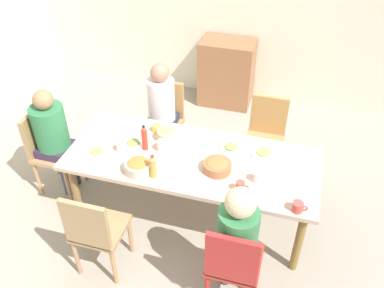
% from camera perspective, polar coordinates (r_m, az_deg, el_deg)
% --- Properties ---
extents(ground_plane, '(6.94, 6.94, 0.00)m').
position_cam_1_polar(ground_plane, '(4.15, -0.00, -9.59)').
color(ground_plane, gray).
extents(wall_back, '(6.02, 0.12, 2.60)m').
position_cam_1_polar(wall_back, '(5.51, 7.58, 18.83)').
color(wall_back, beige).
rests_on(wall_back, ground_plane).
extents(dining_table, '(2.25, 0.93, 0.72)m').
position_cam_1_polar(dining_table, '(3.70, -0.00, -2.70)').
color(dining_table, '#C9AB96').
rests_on(dining_table, ground_plane).
extents(chair_0, '(0.40, 0.40, 0.90)m').
position_cam_1_polar(chair_0, '(4.36, -19.33, -0.40)').
color(chair_0, tan).
rests_on(chair_0, ground_plane).
extents(person_0, '(0.32, 0.32, 1.17)m').
position_cam_1_polar(person_0, '(4.20, -18.84, 1.51)').
color(person_0, '#2E3953').
rests_on(person_0, ground_plane).
extents(chair_1, '(0.40, 0.40, 0.90)m').
position_cam_1_polar(chair_1, '(3.16, 5.75, -16.13)').
color(chair_1, '#AD3320').
rests_on(chair_1, ground_plane).
extents(person_1, '(0.30, 0.30, 1.17)m').
position_cam_1_polar(person_1, '(3.06, 6.33, -12.58)').
color(person_1, '#443846').
rests_on(person_1, ground_plane).
extents(chair_2, '(0.40, 0.40, 0.90)m').
position_cam_1_polar(chair_2, '(4.37, 10.22, 1.46)').
color(chair_2, tan).
rests_on(chair_2, ground_plane).
extents(chair_3, '(0.40, 0.40, 0.90)m').
position_cam_1_polar(chair_3, '(3.43, -13.36, -11.53)').
color(chair_3, '#AD7F55').
rests_on(chair_3, ground_plane).
extents(chair_4, '(0.40, 0.40, 0.90)m').
position_cam_1_polar(chair_4, '(4.57, -3.82, 3.81)').
color(chair_4, '#A38153').
rests_on(chair_4, ground_plane).
extents(person_4, '(0.30, 0.30, 1.19)m').
position_cam_1_polar(person_4, '(4.39, -4.32, 5.34)').
color(person_4, '#323544').
rests_on(person_4, ground_plane).
extents(plate_0, '(0.22, 0.22, 0.04)m').
position_cam_1_polar(plate_0, '(3.83, -8.17, 0.11)').
color(plate_0, white).
rests_on(plate_0, dining_table).
extents(plate_1, '(0.23, 0.23, 0.04)m').
position_cam_1_polar(plate_1, '(3.74, 9.93, -1.24)').
color(plate_1, white).
rests_on(plate_1, dining_table).
extents(plate_2, '(0.21, 0.21, 0.04)m').
position_cam_1_polar(plate_2, '(3.79, -13.10, -1.11)').
color(plate_2, white).
rests_on(plate_2, dining_table).
extents(plate_3, '(0.22, 0.22, 0.04)m').
position_cam_1_polar(plate_3, '(3.76, 5.45, -0.49)').
color(plate_3, silver).
rests_on(plate_3, dining_table).
extents(bowl_0, '(0.24, 0.24, 0.10)m').
position_cam_1_polar(bowl_0, '(3.50, 3.54, -3.05)').
color(bowl_0, '#A0633E').
rests_on(bowl_0, dining_table).
extents(bowl_1, '(0.18, 0.18, 0.12)m').
position_cam_1_polar(bowl_1, '(3.84, -3.49, 1.37)').
color(bowl_1, beige).
rests_on(bowl_1, dining_table).
extents(bowl_2, '(0.23, 0.23, 0.12)m').
position_cam_1_polar(bowl_2, '(3.50, -7.46, -3.09)').
color(bowl_2, beige).
rests_on(bowl_2, dining_table).
extents(cup_0, '(0.12, 0.08, 0.07)m').
position_cam_1_polar(cup_0, '(3.96, -4.89, 2.21)').
color(cup_0, '#EAC64B').
rests_on(cup_0, dining_table).
extents(cup_1, '(0.12, 0.09, 0.08)m').
position_cam_1_polar(cup_1, '(3.26, 14.50, -8.46)').
color(cup_1, '#D24A44').
rests_on(cup_1, dining_table).
extents(cup_2, '(0.12, 0.08, 0.10)m').
position_cam_1_polar(cup_2, '(3.43, 9.32, -4.57)').
color(cup_2, white).
rests_on(cup_2, dining_table).
extents(cup_3, '(0.11, 0.07, 0.09)m').
position_cam_1_polar(cup_3, '(3.33, 6.75, -5.89)').
color(cup_3, '#D34840').
rests_on(cup_3, dining_table).
extents(cup_4, '(0.12, 0.09, 0.10)m').
position_cam_1_polar(cup_4, '(3.72, -4.19, -0.25)').
color(cup_4, silver).
rests_on(cup_4, dining_table).
extents(cup_5, '(0.11, 0.08, 0.08)m').
position_cam_1_polar(cup_5, '(3.76, -9.86, -0.40)').
color(cup_5, white).
rests_on(cup_5, dining_table).
extents(bottle_0, '(0.05, 0.05, 0.25)m').
position_cam_1_polar(bottle_0, '(3.70, -6.61, 0.83)').
color(bottle_0, red).
rests_on(bottle_0, dining_table).
extents(bottle_1, '(0.06, 0.06, 0.23)m').
position_cam_1_polar(bottle_1, '(3.41, -5.44, -3.17)').
color(bottle_1, gold).
rests_on(bottle_1, dining_table).
extents(side_cabinet, '(0.70, 0.44, 0.90)m').
position_cam_1_polar(side_cabinet, '(5.60, 4.81, 9.82)').
color(side_cabinet, '#94603F').
rests_on(side_cabinet, ground_plane).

